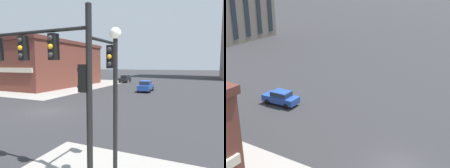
% 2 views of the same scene
% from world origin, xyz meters
% --- Properties ---
extents(ground_plane, '(320.00, 320.00, 0.00)m').
position_xyz_m(ground_plane, '(0.00, 0.00, 0.00)').
color(ground_plane, '#2D2D30').
extents(sidewalk_far_corner, '(32.00, 32.00, 0.02)m').
position_xyz_m(sidewalk_far_corner, '(-20.00, 20.00, 0.00)').
color(sidewalk_far_corner, gray).
rests_on(sidewalk_far_corner, ground).
extents(traffic_signal_main, '(6.59, 2.09, 5.99)m').
position_xyz_m(traffic_signal_main, '(7.49, -7.79, 3.96)').
color(traffic_signal_main, black).
rests_on(traffic_signal_main, ground).
extents(street_lamp_corner_near, '(0.36, 0.36, 5.23)m').
position_xyz_m(street_lamp_corner_near, '(10.00, -7.81, 3.29)').
color(street_lamp_corner_near, black).
rests_on(street_lamp_corner_near, ground).
extents(car_main_northbound_near, '(1.94, 4.43, 1.68)m').
position_xyz_m(car_main_northbound_near, '(-4.16, 31.26, 0.92)').
color(car_main_northbound_near, black).
rests_on(car_main_northbound_near, ground).
extents(car_main_southbound_far, '(2.08, 4.49, 1.68)m').
position_xyz_m(car_main_southbound_far, '(4.63, 16.67, 0.92)').
color(car_main_southbound_far, '#23479E').
rests_on(car_main_southbound_far, ground).
extents(storefront_block_near_corner, '(19.34, 20.42, 8.42)m').
position_xyz_m(storefront_block_near_corner, '(-18.48, 17.98, 4.22)').
color(storefront_block_near_corner, brown).
rests_on(storefront_block_near_corner, ground).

